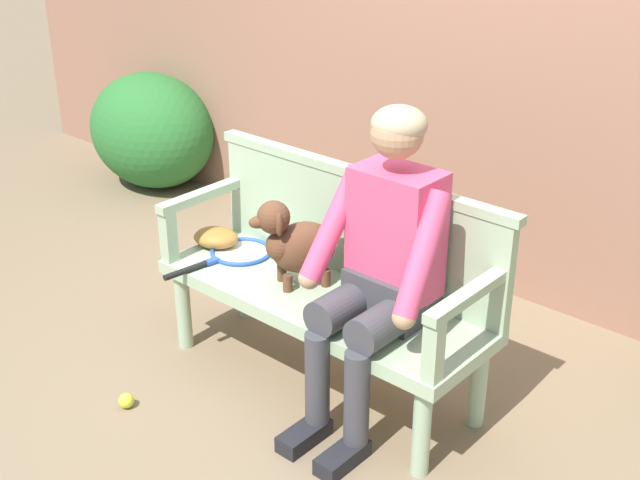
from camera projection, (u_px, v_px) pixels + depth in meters
ground_plane at (320, 381)px, 3.72m from camera, size 40.00×40.00×0.00m
brick_garden_fence at (504, 92)px, 4.25m from camera, size 8.00×0.30×2.07m
hedge_bush_far_left at (152, 130)px, 5.75m from camera, size 0.96×0.77×0.79m
garden_bench at (320, 306)px, 3.56m from camera, size 1.52×0.52×0.45m
bench_backrest at (355, 222)px, 3.58m from camera, size 1.56×0.06×0.50m
bench_armrest_left_end at (189, 211)px, 3.81m from camera, size 0.06×0.52×0.28m
bench_armrest_right_end at (455, 317)px, 2.95m from camera, size 0.06×0.52×0.28m
person_seated at (382, 261)px, 3.21m from camera, size 0.56×0.66×1.32m
dog_on_bench at (296, 242)px, 3.52m from camera, size 0.31×0.38×0.40m
tennis_racket at (236, 253)px, 3.86m from camera, size 0.32×0.58×0.03m
baseball_glove at (216, 238)px, 3.93m from camera, size 0.26×0.23×0.09m
tennis_ball at (126, 401)px, 3.54m from camera, size 0.07×0.07×0.07m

